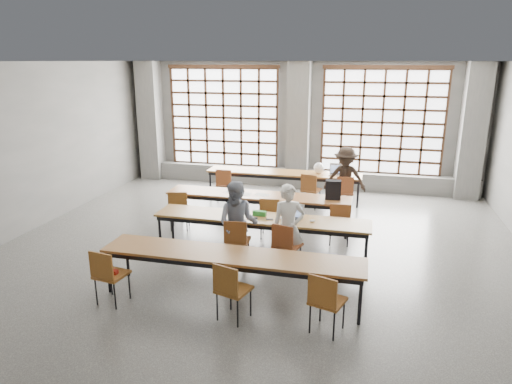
# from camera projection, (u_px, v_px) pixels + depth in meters

# --- Properties ---
(floor) EXTENTS (11.00, 11.00, 0.00)m
(floor) POSITION_uv_depth(u_px,v_px,m) (252.00, 260.00, 8.33)
(floor) COLOR #4B4B48
(floor) RESTS_ON ground
(ceiling) EXTENTS (11.00, 11.00, 0.00)m
(ceiling) POSITION_uv_depth(u_px,v_px,m) (252.00, 62.00, 7.36)
(ceiling) COLOR silver
(ceiling) RESTS_ON floor
(wall_back) EXTENTS (10.00, 0.00, 10.00)m
(wall_back) POSITION_uv_depth(u_px,v_px,m) (300.00, 125.00, 12.97)
(wall_back) COLOR #595957
(wall_back) RESTS_ON floor
(wall_front) EXTENTS (10.00, 0.00, 10.00)m
(wall_front) POSITION_uv_depth(u_px,v_px,m) (22.00, 369.00, 2.72)
(wall_front) COLOR #595957
(wall_front) RESTS_ON floor
(wall_left) EXTENTS (0.00, 11.00, 11.00)m
(wall_left) POSITION_uv_depth(u_px,v_px,m) (7.00, 153.00, 9.00)
(wall_left) COLOR #595957
(wall_left) RESTS_ON floor
(column_left) EXTENTS (0.60, 0.55, 3.50)m
(column_left) POSITION_uv_depth(u_px,v_px,m) (151.00, 121.00, 13.75)
(column_left) COLOR #5B5B59
(column_left) RESTS_ON floor
(column_mid) EXTENTS (0.60, 0.55, 3.50)m
(column_mid) POSITION_uv_depth(u_px,v_px,m) (298.00, 126.00, 12.71)
(column_mid) COLOR #5B5B59
(column_mid) RESTS_ON floor
(column_right) EXTENTS (0.60, 0.55, 3.50)m
(column_right) POSITION_uv_depth(u_px,v_px,m) (473.00, 132.00, 11.67)
(column_right) COLOR #5B5B59
(column_right) RESTS_ON floor
(window_left) EXTENTS (3.32, 0.12, 3.00)m
(window_left) POSITION_uv_depth(u_px,v_px,m) (224.00, 118.00, 13.38)
(window_left) COLOR white
(window_left) RESTS_ON wall_back
(window_right) EXTENTS (3.32, 0.12, 3.00)m
(window_right) POSITION_uv_depth(u_px,v_px,m) (382.00, 122.00, 12.34)
(window_right) COLOR white
(window_right) RESTS_ON wall_back
(sill_ledge) EXTENTS (9.80, 0.35, 0.50)m
(sill_ledge) POSITION_uv_depth(u_px,v_px,m) (298.00, 178.00, 13.20)
(sill_ledge) COLOR #5B5B59
(sill_ledge) RESTS_ON floor
(desk_row_a) EXTENTS (4.00, 0.70, 0.73)m
(desk_row_a) POSITION_uv_depth(u_px,v_px,m) (284.00, 174.00, 11.85)
(desk_row_a) COLOR brown
(desk_row_a) RESTS_ON floor
(desk_row_b) EXTENTS (4.00, 0.70, 0.73)m
(desk_row_b) POSITION_uv_depth(u_px,v_px,m) (258.00, 197.00, 9.87)
(desk_row_b) COLOR brown
(desk_row_b) RESTS_ON floor
(desk_row_c) EXTENTS (4.00, 0.70, 0.73)m
(desk_row_c) POSITION_uv_depth(u_px,v_px,m) (261.00, 220.00, 8.44)
(desk_row_c) COLOR brown
(desk_row_c) RESTS_ON floor
(desk_row_d) EXTENTS (4.00, 0.70, 0.73)m
(desk_row_d) POSITION_uv_depth(u_px,v_px,m) (231.00, 258.00, 6.85)
(desk_row_d) COLOR brown
(desk_row_d) RESTS_ON floor
(chair_back_left) EXTENTS (0.43, 0.43, 0.88)m
(chair_back_left) POSITION_uv_depth(u_px,v_px,m) (225.00, 182.00, 11.62)
(chair_back_left) COLOR maroon
(chair_back_left) RESTS_ON floor
(chair_back_mid) EXTENTS (0.50, 0.51, 0.88)m
(chair_back_mid) POSITION_uv_depth(u_px,v_px,m) (310.00, 187.00, 11.12)
(chair_back_mid) COLOR brown
(chair_back_mid) RESTS_ON floor
(chair_back_right) EXTENTS (0.46, 0.47, 0.88)m
(chair_back_right) POSITION_uv_depth(u_px,v_px,m) (345.00, 190.00, 10.93)
(chair_back_right) COLOR brown
(chair_back_right) RESTS_ON floor
(chair_mid_left) EXTENTS (0.51, 0.52, 0.88)m
(chair_mid_left) POSITION_uv_depth(u_px,v_px,m) (179.00, 206.00, 9.69)
(chair_mid_left) COLOR brown
(chair_mid_left) RESTS_ON floor
(chair_mid_centre) EXTENTS (0.46, 0.46, 0.88)m
(chair_mid_centre) POSITION_uv_depth(u_px,v_px,m) (270.00, 213.00, 9.23)
(chair_mid_centre) COLOR #672F14
(chair_mid_centre) RESTS_ON floor
(chair_mid_right) EXTENTS (0.45, 0.45, 0.88)m
(chair_mid_right) POSITION_uv_depth(u_px,v_px,m) (340.00, 219.00, 8.90)
(chair_mid_right) COLOR brown
(chair_mid_right) RESTS_ON floor
(chair_front_left) EXTENTS (0.46, 0.46, 0.88)m
(chair_front_left) POSITION_uv_depth(u_px,v_px,m) (237.00, 238.00, 7.96)
(chair_front_left) COLOR brown
(chair_front_left) RESTS_ON floor
(chair_front_right) EXTENTS (0.53, 0.53, 0.88)m
(chair_front_right) POSITION_uv_depth(u_px,v_px,m) (286.00, 242.00, 7.76)
(chair_front_right) COLOR brown
(chair_front_right) RESTS_ON floor
(chair_near_left) EXTENTS (0.47, 0.48, 0.88)m
(chair_near_left) POSITION_uv_depth(u_px,v_px,m) (108.00, 272.00, 6.69)
(chair_near_left) COLOR brown
(chair_near_left) RESTS_ON floor
(chair_near_mid) EXTENTS (0.52, 0.53, 0.88)m
(chair_near_mid) POSITION_uv_depth(u_px,v_px,m) (231.00, 286.00, 6.26)
(chair_near_mid) COLOR brown
(chair_near_mid) RESTS_ON floor
(chair_near_right) EXTENTS (0.53, 0.53, 0.88)m
(chair_near_right) POSITION_uv_depth(u_px,v_px,m) (326.00, 298.00, 5.96)
(chair_near_right) COLOR brown
(chair_near_right) RESTS_ON floor
(student_male) EXTENTS (0.63, 0.50, 1.52)m
(student_male) POSITION_uv_depth(u_px,v_px,m) (288.00, 228.00, 7.81)
(student_male) COLOR silver
(student_male) RESTS_ON floor
(student_female) EXTENTS (0.77, 0.61, 1.52)m
(student_female) POSITION_uv_depth(u_px,v_px,m) (238.00, 223.00, 8.02)
(student_female) COLOR #1A2A4E
(student_female) RESTS_ON floor
(student_back) EXTENTS (1.02, 0.62, 1.54)m
(student_back) POSITION_uv_depth(u_px,v_px,m) (345.00, 179.00, 10.98)
(student_back) COLOR black
(student_back) RESTS_ON floor
(laptop_front) EXTENTS (0.44, 0.41, 0.26)m
(laptop_front) POSITION_uv_depth(u_px,v_px,m) (293.00, 215.00, 8.38)
(laptop_front) COLOR #B8B8BD
(laptop_front) RESTS_ON desk_row_c
(laptop_back) EXTENTS (0.36, 0.31, 0.26)m
(laptop_back) POSITION_uv_depth(u_px,v_px,m) (337.00, 172.00, 11.60)
(laptop_back) COLOR #AFAEB3
(laptop_back) RESTS_ON desk_row_a
(mouse) EXTENTS (0.10, 0.07, 0.04)m
(mouse) POSITION_uv_depth(u_px,v_px,m) (312.00, 221.00, 8.18)
(mouse) COLOR white
(mouse) RESTS_ON desk_row_c
(green_box) EXTENTS (0.25, 0.10, 0.09)m
(green_box) POSITION_uv_depth(u_px,v_px,m) (260.00, 213.00, 8.50)
(green_box) COLOR #2A822F
(green_box) RESTS_ON desk_row_c
(phone) EXTENTS (0.14, 0.09, 0.01)m
(phone) POSITION_uv_depth(u_px,v_px,m) (269.00, 219.00, 8.29)
(phone) COLOR black
(phone) RESTS_ON desk_row_c
(paper_sheet_a) EXTENTS (0.33, 0.26, 0.00)m
(paper_sheet_a) POSITION_uv_depth(u_px,v_px,m) (232.00, 192.00, 10.04)
(paper_sheet_a) COLOR silver
(paper_sheet_a) RESTS_ON desk_row_b
(paper_sheet_b) EXTENTS (0.31, 0.22, 0.00)m
(paper_sheet_b) POSITION_uv_depth(u_px,v_px,m) (244.00, 194.00, 9.88)
(paper_sheet_b) COLOR white
(paper_sheet_b) RESTS_ON desk_row_b
(paper_sheet_c) EXTENTS (0.35, 0.29, 0.00)m
(paper_sheet_c) POSITION_uv_depth(u_px,v_px,m) (262.00, 195.00, 9.83)
(paper_sheet_c) COLOR white
(paper_sheet_c) RESTS_ON desk_row_b
(backpack) EXTENTS (0.34, 0.23, 0.40)m
(backpack) POSITION_uv_depth(u_px,v_px,m) (333.00, 190.00, 9.48)
(backpack) COLOR black
(backpack) RESTS_ON desk_row_b
(plastic_bag) EXTENTS (0.32, 0.29, 0.29)m
(plastic_bag) POSITION_uv_depth(u_px,v_px,m) (319.00, 168.00, 11.63)
(plastic_bag) COLOR white
(plastic_bag) RESTS_ON desk_row_a
(red_pouch) EXTENTS (0.21, 0.10, 0.06)m
(red_pouch) POSITION_uv_depth(u_px,v_px,m) (111.00, 272.00, 6.77)
(red_pouch) COLOR maroon
(red_pouch) RESTS_ON chair_near_left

